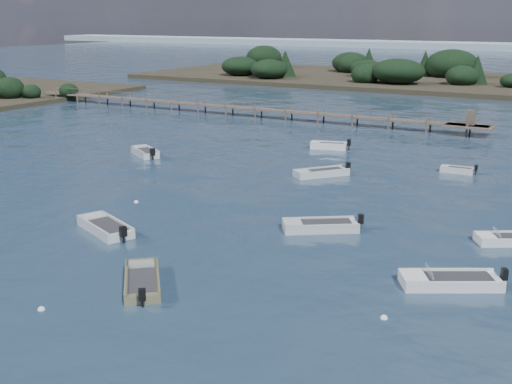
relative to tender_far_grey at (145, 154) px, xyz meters
The scene contains 15 objects.
ground 41.82m from the tender_far_grey, 62.00° to the left, with size 400.00×400.00×0.00m, color #172737.
tender_far_grey is the anchor object (origin of this frame).
dinghy_extra_b 25.20m from the tender_far_grey, 27.04° to the right, with size 4.60×3.85×1.16m.
dinghy_mid_grey 21.28m from the tender_far_grey, 57.43° to the right, with size 4.81×3.30×1.22m.
tender_far_white 17.32m from the tender_far_grey, 39.36° to the left, with size 3.88×2.17×1.30m.
dinghy_extra_a 17.12m from the tender_far_grey, ahead, with size 3.89×4.29×1.15m.
tender_far_grey_b 27.25m from the tender_far_grey, 15.38° to the left, with size 2.90×1.20×0.98m.
dinghy_near_olive 29.48m from the tender_far_grey, 51.41° to the right, with size 4.00×4.37×1.14m.
dinghy_mid_white_a 34.96m from the tender_far_grey, 27.15° to the right, with size 4.86×3.77×1.16m.
dinghy_mid_white_b 33.75m from the tender_far_grey, 14.21° to the right, with size 4.06×3.20×1.03m.
buoy_a 31.73m from the tender_far_grey, 59.22° to the right, with size 0.32×0.32×0.32m, color silver.
buoy_b 36.06m from the tender_far_grey, 35.11° to the right, with size 0.32×0.32×0.32m, color silver.
buoy_c 15.31m from the tender_far_grey, 53.43° to the right, with size 0.32×0.32×0.32m, color silver.
jetty 25.02m from the tender_far_grey, 94.84° to the left, with size 64.50×3.20×3.40m.
distant_haze 218.56m from the tender_far_grey, 108.78° to the left, with size 280.00×20.00×2.40m, color #81939F.
Camera 1 is at (17.24, -21.80, 12.37)m, focal length 45.00 mm.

